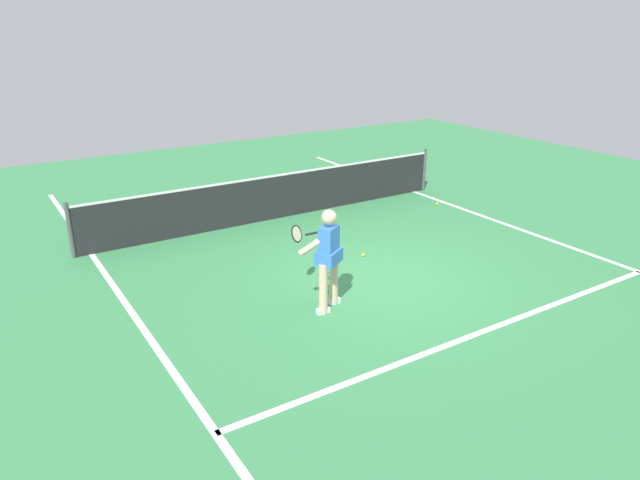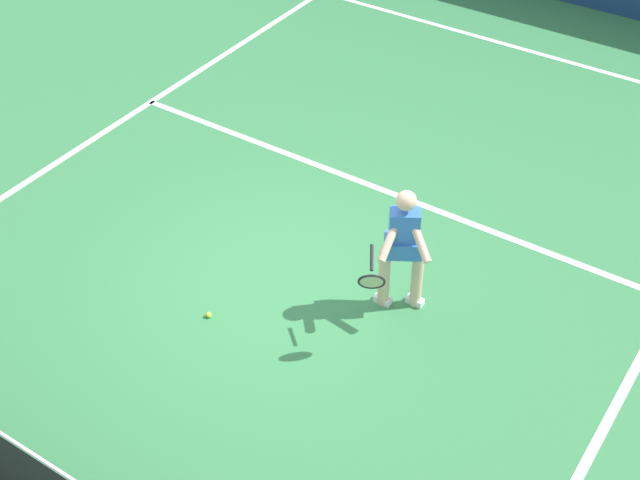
# 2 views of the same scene
# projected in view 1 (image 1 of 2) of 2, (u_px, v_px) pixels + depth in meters

# --- Properties ---
(ground_plane) EXTENTS (24.17, 24.17, 0.00)m
(ground_plane) POSITION_uv_depth(u_px,v_px,m) (382.00, 278.00, 9.75)
(ground_plane) COLOR #38844C
(service_line_marking) EXTENTS (7.80, 0.10, 0.01)m
(service_line_marking) POSITION_uv_depth(u_px,v_px,m) (479.00, 333.00, 8.03)
(service_line_marking) COLOR white
(service_line_marking) RESTS_ON ground
(sideline_left_marking) EXTENTS (0.10, 16.59, 0.01)m
(sideline_left_marking) POSITION_uv_depth(u_px,v_px,m) (153.00, 342.00, 7.80)
(sideline_left_marking) COLOR white
(sideline_left_marking) RESTS_ON ground
(sideline_right_marking) EXTENTS (0.10, 16.59, 0.01)m
(sideline_right_marking) POSITION_uv_depth(u_px,v_px,m) (535.00, 235.00, 11.69)
(sideline_right_marking) COLOR white
(sideline_right_marking) RESTS_ON ground
(court_net) EXTENTS (8.48, 0.08, 1.06)m
(court_net) POSITION_uv_depth(u_px,v_px,m) (277.00, 196.00, 12.50)
(court_net) COLOR #4C4C51
(court_net) RESTS_ON ground
(tennis_player) EXTENTS (0.68, 1.14, 1.55)m
(tennis_player) POSITION_uv_depth(u_px,v_px,m) (327.00, 255.00, 8.46)
(tennis_player) COLOR beige
(tennis_player) RESTS_ON ground
(tennis_ball_near) EXTENTS (0.07, 0.07, 0.07)m
(tennis_ball_near) POSITION_uv_depth(u_px,v_px,m) (363.00, 255.00, 10.62)
(tennis_ball_near) COLOR #D1E533
(tennis_ball_near) RESTS_ON ground
(tennis_ball_mid) EXTENTS (0.07, 0.07, 0.07)m
(tennis_ball_mid) POSITION_uv_depth(u_px,v_px,m) (437.00, 204.00, 13.55)
(tennis_ball_mid) COLOR #D1E533
(tennis_ball_mid) RESTS_ON ground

